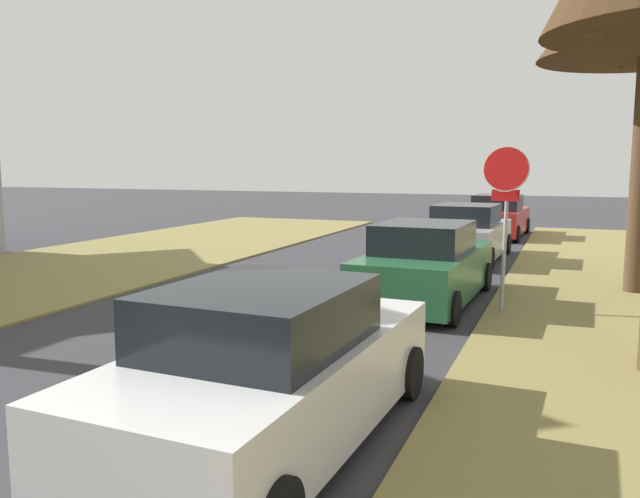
# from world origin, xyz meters

# --- Properties ---
(stop_sign_far) EXTENTS (0.81, 0.55, 2.94)m
(stop_sign_far) POSITION_xyz_m (3.86, 13.56, 2.17)
(stop_sign_far) COLOR #9EA0A5
(stop_sign_far) RESTS_ON grass_verge_right
(parked_sedan_white) EXTENTS (2.08, 4.46, 1.57)m
(parked_sedan_white) POSITION_xyz_m (2.38, 7.20, 0.72)
(parked_sedan_white) COLOR white
(parked_sedan_white) RESTS_ON ground
(parked_sedan_green) EXTENTS (2.08, 4.46, 1.57)m
(parked_sedan_green) POSITION_xyz_m (2.39, 13.92, 0.72)
(parked_sedan_green) COLOR #28663D
(parked_sedan_green) RESTS_ON ground
(parked_sedan_silver) EXTENTS (2.08, 4.46, 1.57)m
(parked_sedan_silver) POSITION_xyz_m (2.28, 19.86, 0.72)
(parked_sedan_silver) COLOR #BCBCC1
(parked_sedan_silver) RESTS_ON ground
(parked_sedan_red) EXTENTS (2.08, 4.46, 1.57)m
(parked_sedan_red) POSITION_xyz_m (2.44, 26.20, 0.72)
(parked_sedan_red) COLOR red
(parked_sedan_red) RESTS_ON ground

